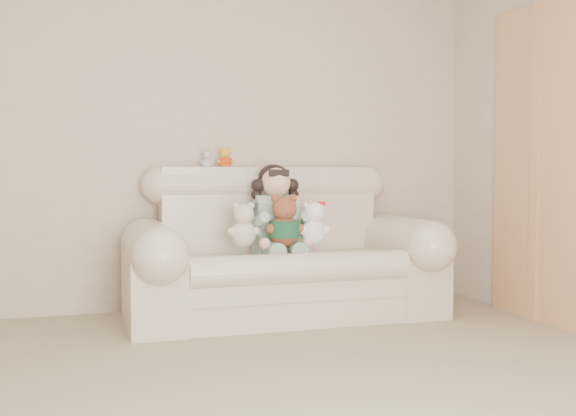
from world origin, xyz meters
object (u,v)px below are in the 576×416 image
Objects in this scene: brown_teddy at (284,216)px; white_cat at (313,219)px; cream_teddy at (243,221)px; seated_child at (276,209)px; sofa at (284,242)px.

brown_teddy is 0.21m from white_cat.
brown_teddy reaches higher than cream_teddy.
cream_teddy is (-0.47, 0.04, -0.01)m from white_cat.
seated_child is at bearing 107.08° from brown_teddy.
white_cat is at bearing -39.61° from sofa.
seated_child is 1.80× the size of white_cat.
seated_child is 0.30m from white_cat.
seated_child is 0.33m from cream_teddy.
sofa reaches higher than white_cat.
sofa is 0.24m from seated_child.
sofa is at bearing -70.37° from seated_child.
white_cat is (0.17, -0.14, 0.16)m from sofa.
seated_child reaches higher than sofa.
cream_teddy is at bearing -171.38° from brown_teddy.
seated_child is at bearing 113.46° from white_cat.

